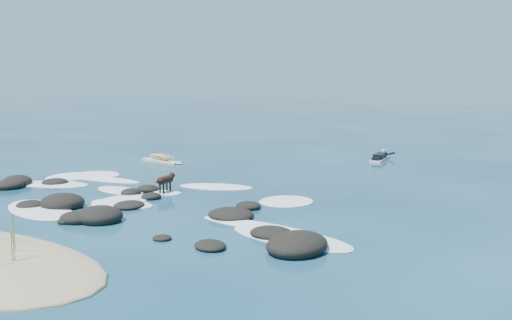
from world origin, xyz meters
The scene contains 6 objects.
ground centered at (0.00, 0.00, 0.00)m, with size 160.00×160.00×0.00m, color #0A2642.
reef_rocks centered at (0.18, -2.63, 0.12)m, with size 14.78×5.91×0.60m.
breaking_foam centered at (-1.18, -0.44, 0.01)m, with size 15.42×8.45×0.12m.
standing_surfer_rig centered at (-5.74, 6.66, 0.67)m, with size 2.98×1.01×1.70m.
paddling_surfer_rig centered at (3.59, 12.74, 0.16)m, with size 1.19×2.66×0.46m.
dog centered at (-0.53, 0.42, 0.50)m, with size 0.33×1.18×0.75m.
Camera 1 is at (12.28, -15.64, 4.09)m, focal length 40.00 mm.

